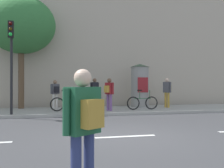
% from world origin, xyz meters
% --- Properties ---
extents(ground_plane, '(80.00, 80.00, 0.00)m').
position_xyz_m(ground_plane, '(0.00, 0.00, 0.00)').
color(ground_plane, '#38383A').
extents(sidewalk_curb, '(36.00, 4.00, 0.15)m').
position_xyz_m(sidewalk_curb, '(0.00, 7.00, 0.07)').
color(sidewalk_curb, '#9E9B93').
rests_on(sidewalk_curb, ground_plane).
extents(lane_markings, '(25.80, 0.16, 0.01)m').
position_xyz_m(lane_markings, '(0.00, 0.00, 0.00)').
color(lane_markings, silver).
rests_on(lane_markings, ground_plane).
extents(building_backdrop, '(36.00, 5.00, 11.74)m').
position_xyz_m(building_backdrop, '(0.00, 12.00, 5.87)').
color(building_backdrop, '#B7A893').
rests_on(building_backdrop, ground_plane).
extents(traffic_light, '(0.24, 0.45, 4.25)m').
position_xyz_m(traffic_light, '(-3.89, 5.24, 3.01)').
color(traffic_light, black).
rests_on(traffic_light, sidewalk_curb).
extents(poster_column, '(1.19, 1.19, 2.67)m').
position_xyz_m(poster_column, '(3.24, 7.91, 1.50)').
color(poster_column, gray).
rests_on(poster_column, sidewalk_curb).
extents(street_tree, '(3.90, 3.90, 6.49)m').
position_xyz_m(street_tree, '(-3.80, 8.47, 4.95)').
color(street_tree, brown).
rests_on(street_tree, sidewalk_curb).
extents(pedestrian_with_backpack, '(0.53, 0.52, 1.71)m').
position_xyz_m(pedestrian_with_backpack, '(-1.69, -3.85, 1.02)').
color(pedestrian_with_backpack, navy).
rests_on(pedestrian_with_backpack, ground_plane).
extents(pedestrian_with_bag, '(0.53, 0.50, 1.64)m').
position_xyz_m(pedestrian_with_bag, '(-1.88, 8.21, 1.12)').
color(pedestrian_with_bag, silver).
rests_on(pedestrian_with_bag, sidewalk_curb).
extents(pedestrian_in_dark_shirt, '(0.55, 0.47, 1.76)m').
position_xyz_m(pedestrian_in_dark_shirt, '(0.40, 8.00, 1.20)').
color(pedestrian_in_dark_shirt, '#B78C33').
rests_on(pedestrian_in_dark_shirt, sidewalk_curb).
extents(pedestrian_in_light_jacket, '(0.50, 0.50, 1.78)m').
position_xyz_m(pedestrian_in_light_jacket, '(4.69, 7.09, 1.21)').
color(pedestrian_in_light_jacket, '#B78C33').
rests_on(pedestrian_in_light_jacket, sidewalk_curb).
extents(pedestrian_near_pole, '(0.51, 0.55, 1.71)m').
position_xyz_m(pedestrian_near_pole, '(0.85, 5.99, 1.18)').
color(pedestrian_near_pole, '#724C84').
rests_on(pedestrian_near_pole, sidewalk_curb).
extents(bicycle_leaning, '(1.77, 0.10, 1.09)m').
position_xyz_m(bicycle_leaning, '(2.77, 6.15, 0.54)').
color(bicycle_leaning, black).
rests_on(bicycle_leaning, sidewalk_curb).
extents(bicycle_upright, '(1.76, 0.33, 1.09)m').
position_xyz_m(bicycle_upright, '(-1.30, 6.37, 0.54)').
color(bicycle_upright, black).
rests_on(bicycle_upright, sidewalk_curb).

